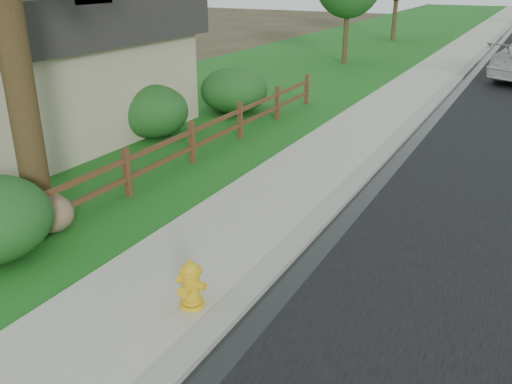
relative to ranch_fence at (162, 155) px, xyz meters
The scene contains 10 objects.
curb 28.88m from the ranch_fence, 82.04° to the left, with size 0.40×90.00×0.12m, color gray.
wet_gutter 28.94m from the ranch_fence, 81.35° to the left, with size 0.50×90.00×0.00m, color black.
sidewalk 28.73m from the ranch_fence, 84.61° to the left, with size 2.20×90.00×0.10m, color #9F9B8A.
grass_strip 28.62m from the ranch_fence, 88.40° to the left, with size 1.60×90.00×0.06m, color #1A5719.
lawn_near 28.94m from the ranch_fence, 98.75° to the left, with size 9.00×90.00×0.04m, color #1A5719.
ranch_fence is the anchor object (origin of this frame).
fire_hydrant 5.32m from the ranch_fence, 48.88° to the right, with size 0.48×0.39×0.74m.
boulder 3.12m from the ranch_fence, 95.53° to the right, with size 1.12×0.84×0.74m, color brown.
shrub_c 3.64m from the ranch_fence, 131.05° to the left, with size 2.07×2.07×1.49m, color #1D4819.
shrub_d 6.52m from the ranch_fence, 105.42° to the left, with size 2.23×2.23×1.52m, color #1D4819.
Camera 1 is at (3.69, -2.87, 4.46)m, focal length 38.00 mm.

